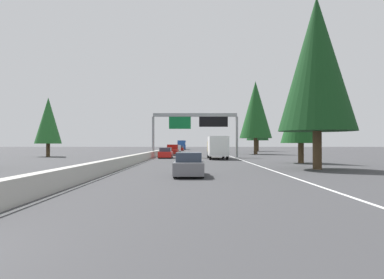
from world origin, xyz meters
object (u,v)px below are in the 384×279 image
(sign_gantry_overhead, at_px, (196,122))
(conifer_right_far, at_px, (257,121))
(bus_mid_center, at_px, (182,145))
(conifer_left_near, at_px, (48,121))
(box_truck_far_left, at_px, (217,147))
(conifer_right_mid, at_px, (256,110))
(sedan_near_right, at_px, (189,165))
(sedan_far_center, at_px, (166,153))
(sedan_far_right, at_px, (173,151))
(conifer_right_near, at_px, (301,108))
(pickup_mid_right, at_px, (173,150))
(minivan_distant_a, at_px, (176,148))
(conifer_right_foreground, at_px, (317,64))
(sedan_distant_b, at_px, (180,148))

(sign_gantry_overhead, height_order, conifer_right_far, conifer_right_far)
(bus_mid_center, height_order, conifer_left_near, conifer_left_near)
(box_truck_far_left, height_order, conifer_right_mid, conifer_right_mid)
(sedan_near_right, height_order, sedan_far_center, same)
(sedan_far_center, distance_m, sedan_far_right, 19.56)
(bus_mid_center, distance_m, conifer_right_near, 87.59)
(pickup_mid_right, height_order, conifer_right_far, conifer_right_far)
(box_truck_far_left, relative_size, minivan_distant_a, 1.70)
(sedan_far_right, bearing_deg, conifer_right_foreground, -161.59)
(minivan_distant_a, height_order, conifer_right_far, conifer_right_far)
(sedan_near_right, xyz_separation_m, conifer_right_far, (71.56, -17.23, 7.33))
(sign_gantry_overhead, distance_m, pickup_mid_right, 12.22)
(bus_mid_center, height_order, conifer_right_near, conifer_right_near)
(conifer_right_far, bearing_deg, conifer_right_foreground, 173.73)
(sign_gantry_overhead, bearing_deg, conifer_right_far, -21.68)
(box_truck_far_left, bearing_deg, conifer_right_mid, -22.94)
(sedan_near_right, height_order, box_truck_far_left, box_truck_far_left)
(conifer_right_mid, height_order, conifer_right_far, conifer_right_mid)
(sedan_near_right, bearing_deg, box_truck_far_left, -7.88)
(sedan_far_right, bearing_deg, box_truck_far_left, -161.91)
(sedan_distant_b, bearing_deg, minivan_distant_a, 178.99)
(sedan_near_right, height_order, conifer_left_near, conifer_left_near)
(sedan_distant_b, distance_m, conifer_right_far, 22.30)
(sign_gantry_overhead, xyz_separation_m, sedan_far_right, (16.95, 4.41, -4.48))
(conifer_right_foreground, bearing_deg, sign_gantry_overhead, 20.99)
(sedan_far_center, xyz_separation_m, conifer_right_mid, (18.21, -15.76, 7.81))
(box_truck_far_left, height_order, bus_mid_center, bus_mid_center)
(conifer_right_foreground, relative_size, conifer_right_near, 1.45)
(sign_gantry_overhead, relative_size, conifer_right_far, 0.96)
(sedan_near_right, relative_size, box_truck_far_left, 0.52)
(sedan_near_right, height_order, minivan_distant_a, minivan_distant_a)
(bus_mid_center, bearing_deg, minivan_distant_a, -179.93)
(minivan_distant_a, relative_size, bus_mid_center, 0.43)
(pickup_mid_right, distance_m, sedan_far_right, 6.26)
(minivan_distant_a, bearing_deg, sedan_far_center, -179.89)
(bus_mid_center, xyz_separation_m, conifer_right_mid, (-55.39, -15.87, 6.78))
(box_truck_far_left, height_order, conifer_left_near, conifer_left_near)
(sign_gantry_overhead, relative_size, sedan_far_center, 2.88)
(minivan_distant_a, distance_m, bus_mid_center, 42.74)
(box_truck_far_left, distance_m, conifer_right_far, 48.97)
(minivan_distant_a, relative_size, conifer_right_foreground, 0.37)
(sedan_far_right, bearing_deg, conifer_right_near, -154.74)
(sedan_distant_b, distance_m, conifer_right_foreground, 72.03)
(sedan_far_center, xyz_separation_m, minivan_distant_a, (30.86, 0.06, 0.27))
(box_truck_far_left, bearing_deg, sign_gantry_overhead, 28.95)
(sedan_near_right, distance_m, sedan_far_center, 27.61)
(sedan_far_right, relative_size, conifer_right_near, 0.47)
(sedan_far_right, relative_size, conifer_right_foreground, 0.32)
(conifer_right_near, xyz_separation_m, conifer_right_mid, (30.79, -0.71, 2.77))
(sign_gantry_overhead, bearing_deg, pickup_mid_right, 20.98)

